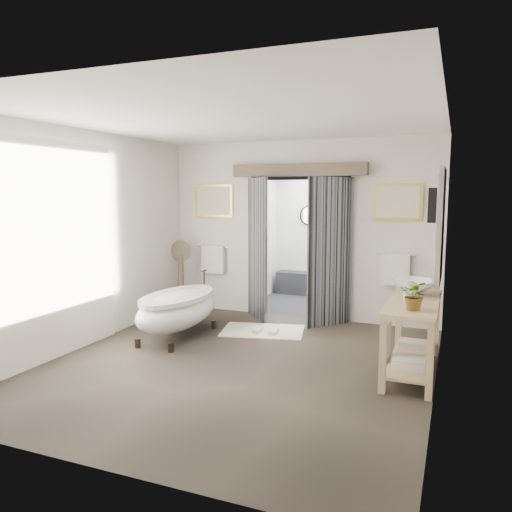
# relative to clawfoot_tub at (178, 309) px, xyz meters

# --- Properties ---
(ground_plane) EXTENTS (5.00, 5.00, 0.00)m
(ground_plane) POSITION_rel_clawfoot_tub_xyz_m (1.25, -0.71, -0.42)
(ground_plane) COLOR #4C4034
(room_shell) EXTENTS (4.52, 5.02, 2.91)m
(room_shell) POSITION_rel_clawfoot_tub_xyz_m (1.21, -0.82, 1.44)
(room_shell) COLOR beige
(room_shell) RESTS_ON ground_plane
(shower_room) EXTENTS (2.22, 2.01, 2.51)m
(shower_room) POSITION_rel_clawfoot_tub_xyz_m (1.25, 3.28, 0.49)
(shower_room) COLOR #27282D
(shower_room) RESTS_ON ground_plane
(back_wall_dressing) EXTENTS (3.82, 0.71, 2.52)m
(back_wall_dressing) POSITION_rel_clawfoot_tub_xyz_m (1.25, 1.60, 1.14)
(back_wall_dressing) COLOR black
(back_wall_dressing) RESTS_ON ground_plane
(clawfoot_tub) EXTENTS (0.79, 1.76, 0.86)m
(clawfoot_tub) POSITION_rel_clawfoot_tub_xyz_m (0.00, 0.00, 0.00)
(clawfoot_tub) COLOR black
(clawfoot_tub) RESTS_ON ground_plane
(vanity) EXTENTS (0.57, 1.60, 0.85)m
(vanity) POSITION_rel_clawfoot_tub_xyz_m (3.20, -0.23, 0.09)
(vanity) COLOR tan
(vanity) RESTS_ON ground_plane
(pedestal_mirror) EXTENTS (0.37, 0.24, 1.26)m
(pedestal_mirror) POSITION_rel_clawfoot_tub_xyz_m (-0.73, 1.33, 0.12)
(pedestal_mirror) COLOR brown
(pedestal_mirror) RESTS_ON ground_plane
(rug) EXTENTS (1.35, 1.05, 0.01)m
(rug) POSITION_rel_clawfoot_tub_xyz_m (1.01, 0.75, -0.41)
(rug) COLOR beige
(rug) RESTS_ON ground_plane
(slippers) EXTENTS (0.39, 0.29, 0.05)m
(slippers) POSITION_rel_clawfoot_tub_xyz_m (1.09, 0.66, -0.38)
(slippers) COLOR silver
(slippers) RESTS_ON rug
(basin) EXTENTS (0.65, 0.65, 0.18)m
(basin) POSITION_rel_clawfoot_tub_xyz_m (3.19, 0.13, 0.52)
(basin) COLOR white
(basin) RESTS_ON vanity
(plant) EXTENTS (0.32, 0.29, 0.32)m
(plant) POSITION_rel_clawfoot_tub_xyz_m (3.27, -0.72, 0.59)
(plant) COLOR gray
(plant) RESTS_ON vanity
(soap_bottle_a) EXTENTS (0.12, 0.12, 0.21)m
(soap_bottle_a) POSITION_rel_clawfoot_tub_xyz_m (3.16, -0.21, 0.54)
(soap_bottle_a) COLOR gray
(soap_bottle_a) RESTS_ON vanity
(soap_bottle_b) EXTENTS (0.13, 0.13, 0.16)m
(soap_bottle_b) POSITION_rel_clawfoot_tub_xyz_m (3.13, 0.51, 0.51)
(soap_bottle_b) COLOR gray
(soap_bottle_b) RESTS_ON vanity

